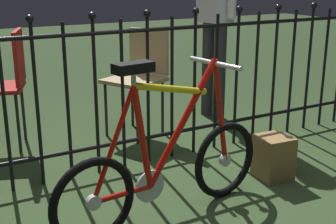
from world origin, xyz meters
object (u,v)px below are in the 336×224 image
Objects in this scene: chair_tan at (140,71)px; person_visitor at (216,1)px; display_crate at (273,157)px; chair_red at (7,78)px; bicycle at (166,166)px.

chair_tan is 0.96m from person_visitor.
chair_tan is 3.01× the size of display_crate.
display_crate is at bearing -46.35° from chair_red.
display_crate is at bearing 7.26° from bicycle.
display_crate is (1.38, -1.44, -0.41)m from chair_red.
person_visitor reaches higher than chair_tan.
chair_red is (-0.50, 1.55, 0.24)m from bicycle.
person_visitor is (1.32, 1.45, 0.76)m from bicycle.
bicycle is 1.50m from chair_tan.
chair_tan is at bearing 68.82° from bicycle.
chair_tan is 1.04m from chair_red.
chair_tan is 0.49× the size of person_visitor.
chair_tan is at bearing 105.28° from display_crate.
bicycle reaches higher than chair_tan.
bicycle is 0.77× the size of person_visitor.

